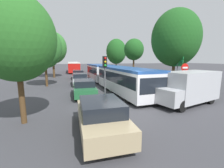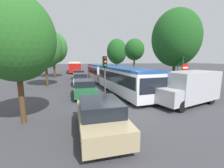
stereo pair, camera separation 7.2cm
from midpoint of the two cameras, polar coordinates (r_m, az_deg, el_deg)
ground_plane at (r=8.91m, az=5.48°, el=-11.37°), size 200.00×200.00×0.00m
articulated_bus at (r=17.06m, az=0.09°, el=3.48°), size 3.45×16.38×2.42m
city_bus_rear at (r=38.41m, az=-14.14°, el=6.53°), size 2.64×11.40×2.45m
queued_car_tan at (r=6.59m, az=-4.25°, el=-12.08°), size 1.90×4.28×1.47m
queued_car_green at (r=13.06m, az=-10.41°, el=-1.48°), size 1.84×4.15×1.43m
queued_car_silver at (r=19.15m, az=-11.94°, el=1.90°), size 1.84×4.14×1.42m
queued_car_red at (r=24.84m, az=-12.52°, el=3.56°), size 1.84×4.14×1.43m
white_van at (r=11.80m, az=27.32°, el=-0.99°), size 5.33×3.12×2.31m
traffic_light at (r=12.19m, az=-2.55°, el=6.31°), size 0.33×0.37×3.40m
no_entry_sign at (r=13.84m, az=26.05°, el=3.15°), size 0.70×0.08×2.82m
direction_sign_post at (r=15.98m, az=23.97°, el=6.50°), size 0.10×1.40×3.60m
tree_left_near at (r=8.42m, az=-32.64°, el=14.48°), size 3.58×3.58×6.14m
tree_left_mid at (r=19.02m, az=-24.14°, el=12.61°), size 3.86×3.86×6.86m
tree_left_far at (r=28.04m, az=-21.66°, el=12.45°), size 4.75×4.75×7.81m
tree_right_near at (r=17.18m, az=23.27°, el=15.73°), size 4.81×4.81×8.15m
tree_right_mid at (r=26.27m, az=8.63°, el=12.82°), size 3.32×3.32×6.59m
tree_right_far at (r=35.85m, az=1.91°, el=12.27°), size 4.67×4.67×7.85m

